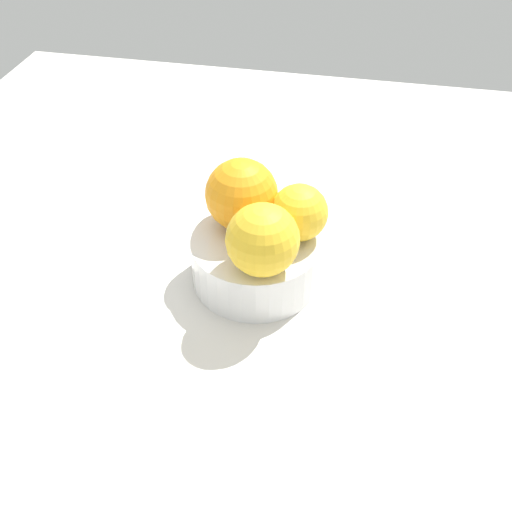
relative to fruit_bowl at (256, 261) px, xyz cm
name	(u,v)px	position (x,y,z in cm)	size (l,w,h in cm)	color
ground_plane	(256,285)	(0.00, 0.00, -3.62)	(110.00, 110.00, 2.00)	silver
fruit_bowl	(256,261)	(0.00, 0.00, 0.00)	(14.13, 14.13, 5.48)	white
orange_in_bowl_0	(241,195)	(-2.55, -2.10, 6.79)	(7.84, 7.84, 7.84)	orange
orange_in_bowl_1	(299,213)	(-1.77, 4.26, 5.93)	(6.13, 6.13, 6.13)	yellow
orange_in_bowl_2	(263,240)	(4.20, 1.52, 6.55)	(7.37, 7.37, 7.37)	yellow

